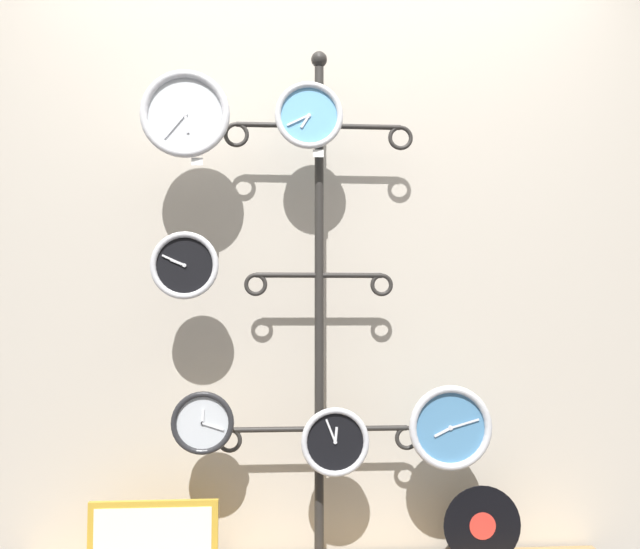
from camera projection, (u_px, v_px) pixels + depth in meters
The scene contains 12 objects.
shop_wall at pixel (317, 211), 2.53m from camera, with size 4.40×0.04×2.80m.
display_stand at pixel (319, 399), 2.33m from camera, with size 0.75×0.36×2.00m.
clock_top_left at pixel (185, 114), 2.25m from camera, with size 0.32×0.04×0.32m.
clock_top_center at pixel (309, 116), 2.31m from camera, with size 0.25×0.04×0.25m.
clock_middle_left at pixel (185, 265), 2.21m from camera, with size 0.24×0.04×0.24m.
clock_bottom_left at pixel (203, 423), 2.22m from camera, with size 0.22×0.04×0.22m.
clock_bottom_center at pixel (335, 442), 2.21m from camera, with size 0.24×0.04×0.24m.
clock_bottom_right at pixel (450, 428), 2.24m from camera, with size 0.30×0.04×0.30m.
vinyl_record at pixel (482, 526), 2.29m from camera, with size 0.29×0.01×0.29m.
picture_frame at pixel (153, 540), 2.18m from camera, with size 0.45×0.02×0.27m.
price_tag_upper at pixel (197, 162), 2.24m from camera, with size 0.04×0.00×0.03m.
price_tag_mid at pixel (318, 153), 2.30m from camera, with size 0.04×0.00×0.03m.
Camera 1 is at (-0.16, -1.94, 1.00)m, focal length 35.00 mm.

